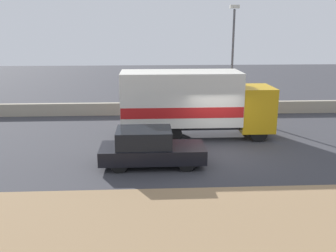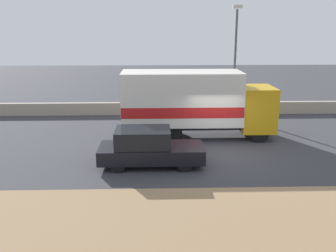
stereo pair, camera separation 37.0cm
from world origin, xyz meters
name	(u,v)px [view 1 (the left image)]	position (x,y,z in m)	size (l,w,h in m)	color
ground_plane	(219,153)	(0.00, 0.00, 0.00)	(80.00, 80.00, 0.00)	#38383D
dirt_shoulder_foreground	(255,215)	(0.00, -5.88, 0.02)	(60.00, 4.13, 0.04)	#937551
stone_wall_backdrop	(197,108)	(0.00, 7.93, 0.40)	(60.00, 0.35, 0.80)	#A39984
street_lamp	(233,53)	(2.07, 7.31, 3.98)	(0.56, 0.28, 6.87)	#4C4C51
box_truck	(192,102)	(-0.98, 2.60, 1.87)	(7.72, 2.35, 3.44)	gold
car_hatchback	(150,148)	(-3.20, -1.36, 0.77)	(4.32, 1.77, 1.57)	black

